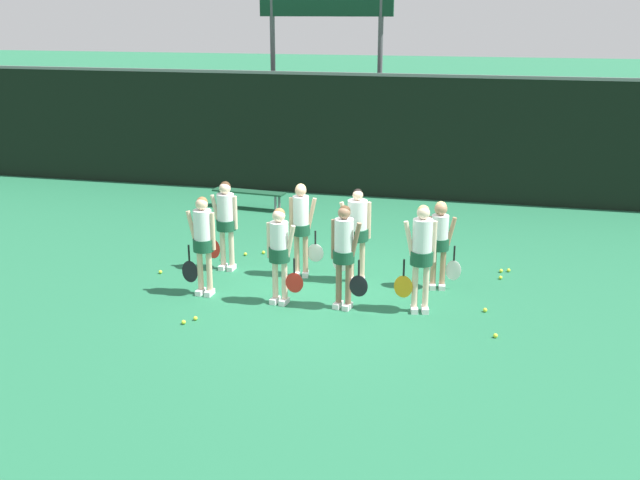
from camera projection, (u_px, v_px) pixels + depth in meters
name	position (u px, v px, depth m)	size (l,w,h in m)	color
ground_plane	(321.00, 291.00, 13.31)	(140.00, 140.00, 0.00)	#216642
fence_windscreen	(385.00, 136.00, 19.48)	(60.00, 0.08, 3.24)	black
scoreboard	(326.00, 9.00, 20.44)	(3.74, 0.15, 6.13)	#515156
bench_courtside	(249.00, 193.00, 18.69)	(1.90, 0.54, 0.45)	#19472D
player_0	(203.00, 238.00, 12.86)	(0.65, 0.36, 1.76)	beige
player_1	(280.00, 248.00, 12.48)	(0.65, 0.36, 1.67)	beige
player_2	(344.00, 248.00, 12.26)	(0.64, 0.36, 1.77)	#8C664C
player_3	(421.00, 250.00, 12.09)	(0.65, 0.37, 1.82)	beige
player_4	(226.00, 218.00, 14.13)	(0.66, 0.37, 1.73)	beige
player_5	(301.00, 222.00, 13.77)	(0.64, 0.34, 1.77)	tan
player_6	(357.00, 228.00, 13.48)	(0.68, 0.41, 1.74)	beige
player_7	(440.00, 238.00, 13.17)	(0.63, 0.35, 1.60)	tan
tennis_ball_0	(339.00, 285.00, 13.49)	(0.07, 0.07, 0.07)	#CCE033
tennis_ball_1	(501.00, 278.00, 13.88)	(0.07, 0.07, 0.07)	#CCE033
tennis_ball_2	(495.00, 336.00, 11.41)	(0.07, 0.07, 0.07)	#CCE033
tennis_ball_3	(222.00, 259.00, 14.92)	(0.07, 0.07, 0.07)	#CCE033
tennis_ball_4	(485.00, 310.00, 12.37)	(0.07, 0.07, 0.07)	#CCE033
tennis_ball_5	(509.00, 270.00, 14.26)	(0.07, 0.07, 0.07)	#CCE033
tennis_ball_6	(160.00, 272.00, 14.17)	(0.07, 0.07, 0.07)	#CCE033
tennis_ball_7	(184.00, 322.00, 11.90)	(0.07, 0.07, 0.07)	#CCE033
tennis_ball_8	(195.00, 318.00, 12.05)	(0.07, 0.07, 0.07)	#CCE033
tennis_ball_9	(501.00, 271.00, 14.23)	(0.07, 0.07, 0.07)	#CCE033
tennis_ball_10	(245.00, 254.00, 15.21)	(0.07, 0.07, 0.07)	#CCE033
tennis_ball_11	(263.00, 252.00, 15.31)	(0.07, 0.07, 0.07)	#CCE033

